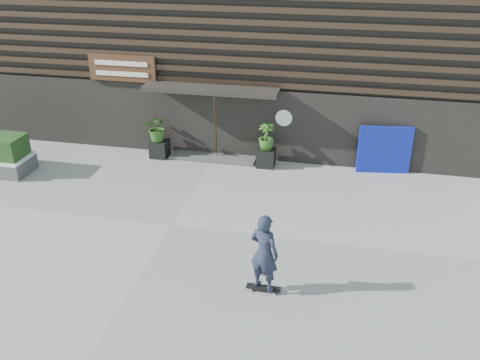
% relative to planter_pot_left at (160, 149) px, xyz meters
% --- Properties ---
extents(ground, '(80.00, 80.00, 0.00)m').
position_rel_planter_pot_left_xyz_m(ground, '(1.90, -4.40, -0.30)').
color(ground, '#989690').
rests_on(ground, ground).
extents(entrance_step, '(3.00, 0.80, 0.12)m').
position_rel_planter_pot_left_xyz_m(entrance_step, '(1.90, 0.20, -0.24)').
color(entrance_step, '#474744').
rests_on(entrance_step, ground).
extents(planter_pot_left, '(0.60, 0.60, 0.60)m').
position_rel_planter_pot_left_xyz_m(planter_pot_left, '(0.00, 0.00, 0.00)').
color(planter_pot_left, black).
rests_on(planter_pot_left, ground).
extents(bamboo_left, '(0.86, 0.75, 0.96)m').
position_rel_planter_pot_left_xyz_m(bamboo_left, '(0.00, 0.00, 0.78)').
color(bamboo_left, '#2D591E').
rests_on(bamboo_left, planter_pot_left).
extents(planter_pot_right, '(0.60, 0.60, 0.60)m').
position_rel_planter_pot_left_xyz_m(planter_pot_right, '(3.80, 0.00, 0.00)').
color(planter_pot_right, black).
rests_on(planter_pot_right, ground).
extents(bamboo_right, '(0.54, 0.54, 0.96)m').
position_rel_planter_pot_left_xyz_m(bamboo_right, '(3.80, 0.00, 0.78)').
color(bamboo_right, '#2D591E').
rests_on(bamboo_right, planter_pot_right).
extents(blue_tarp, '(1.72, 0.36, 1.61)m').
position_rel_planter_pot_left_xyz_m(blue_tarp, '(7.66, 0.30, 0.51)').
color(blue_tarp, '#0B1796').
rests_on(blue_tarp, ground).
extents(building, '(18.00, 11.00, 8.00)m').
position_rel_planter_pot_left_xyz_m(building, '(1.90, 5.56, 3.69)').
color(building, black).
rests_on(building, ground).
extents(skateboarder, '(0.80, 0.66, 1.96)m').
position_rel_planter_pot_left_xyz_m(skateboarder, '(4.85, -6.67, 0.72)').
color(skateboarder, black).
rests_on(skateboarder, ground).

